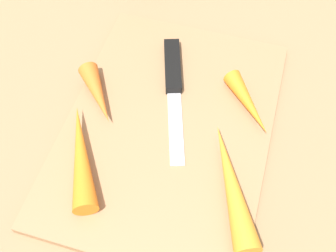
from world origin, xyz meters
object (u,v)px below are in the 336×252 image
carrot_longest (232,184)px  carrot_long (81,155)px  cutting_board (168,128)px  knife (173,73)px  carrot_short (248,103)px  carrot_shortest (98,94)px

carrot_longest → carrot_long: 0.18m
cutting_board → carrot_longest: carrot_longest is taller
knife → carrot_short: carrot_short is taller
carrot_longest → carrot_long: bearing=69.7°
knife → carrot_longest: bearing=19.2°
cutting_board → carrot_long: carrot_long is taller
carrot_short → carrot_long: bearing=-91.3°
cutting_board → carrot_short: carrot_short is taller
cutting_board → knife: knife is taller
carrot_longest → carrot_long: carrot_longest is taller
carrot_shortest → knife: bearing=90.9°
knife → carrot_short: size_ratio=2.01×
carrot_longest → carrot_short: size_ratio=1.62×
carrot_long → carrot_shortest: (-0.09, -0.01, -0.00)m
cutting_board → carrot_longest: size_ratio=2.28×
knife → carrot_long: (0.16, -0.07, 0.01)m
carrot_longest → knife: bearing=12.8°
cutting_board → carrot_long: bearing=-47.7°
carrot_short → cutting_board: bearing=-97.1°
carrot_shortest → carrot_short: bearing=64.0°
carrot_longest → carrot_shortest: size_ratio=1.70×
carrot_long → carrot_short: carrot_long is taller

